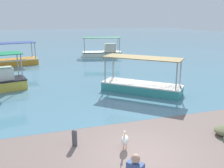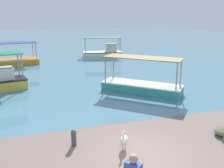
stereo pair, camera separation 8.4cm
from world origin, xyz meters
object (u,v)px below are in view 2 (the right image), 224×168
at_px(glass_bottle, 224,140).
at_px(mooring_bollard, 74,137).
at_px(fishing_boat_far_left, 142,85).
at_px(fishing_boat_near_right, 6,61).
at_px(pelican, 124,140).
at_px(fishing_boat_near_left, 104,51).

bearing_deg(glass_bottle, mooring_bollard, 165.12).
relative_size(fishing_boat_far_left, mooring_bollard, 7.30).
height_order(fishing_boat_near_right, glass_bottle, fishing_boat_near_right).
xyz_separation_m(pelican, glass_bottle, (3.93, -0.71, -0.27)).
bearing_deg(fishing_boat_far_left, pelican, -119.06).
bearing_deg(pelican, mooring_bollard, 155.43).
bearing_deg(pelican, glass_bottle, -10.22).
xyz_separation_m(fishing_boat_far_left, fishing_boat_near_right, (-9.23, 12.50, -0.00)).
xyz_separation_m(fishing_boat_near_right, mooring_bollard, (3.91, -18.13, -0.12)).
bearing_deg(fishing_boat_far_left, glass_bottle, -87.13).
xyz_separation_m(fishing_boat_near_left, glass_bottle, (-1.50, -22.70, -0.48)).
distance_m(fishing_boat_far_left, fishing_boat_near_left, 15.67).
distance_m(fishing_boat_far_left, glass_bottle, 7.16).
relative_size(mooring_bollard, glass_bottle, 2.47).
xyz_separation_m(fishing_boat_far_left, fishing_boat_near_left, (1.86, 15.56, 0.11)).
bearing_deg(mooring_bollard, fishing_boat_far_left, 46.60).
height_order(fishing_boat_near_right, pelican, fishing_boat_near_right).
bearing_deg(fishing_boat_near_right, mooring_bollard, -77.84).
bearing_deg(fishing_boat_near_left, fishing_boat_far_left, -96.82).
bearing_deg(fishing_boat_near_left, fishing_boat_near_right, -164.58).
bearing_deg(pelican, fishing_boat_near_left, 76.12).
relative_size(fishing_boat_near_right, mooring_bollard, 9.61).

